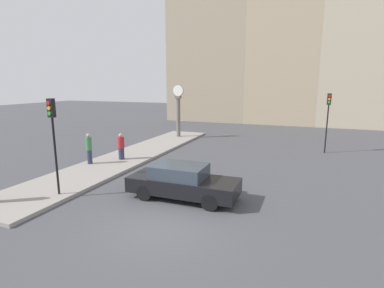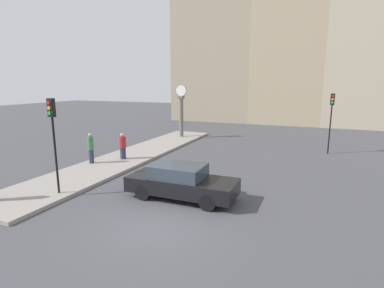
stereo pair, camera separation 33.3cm
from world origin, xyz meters
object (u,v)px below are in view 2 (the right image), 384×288
object	(u,v)px
street_clock	(181,112)
pedestrian_green_hoodie	(91,148)
traffic_light_near	(53,127)
pedestrian_red_top	(123,146)
traffic_light_far	(331,111)
sedan_car	(181,182)

from	to	relation	value
street_clock	pedestrian_green_hoodie	world-z (taller)	street_clock
traffic_light_near	pedestrian_red_top	size ratio (longest dim) A/B	2.48
traffic_light_far	street_clock	size ratio (longest dim) A/B	0.91
pedestrian_red_top	traffic_light_near	bearing A→B (deg)	-80.93
traffic_light_near	street_clock	size ratio (longest dim) A/B	0.89
pedestrian_green_hoodie	pedestrian_red_top	bearing A→B (deg)	54.51
sedan_car	traffic_light_far	distance (m)	13.05
street_clock	traffic_light_near	bearing A→B (deg)	-86.27
traffic_light_near	pedestrian_red_top	xyz separation A→B (m)	(-0.96, 6.03, -2.07)
sedan_car	street_clock	xyz separation A→B (m)	(-5.89, 13.00, 1.62)
pedestrian_red_top	pedestrian_green_hoodie	distance (m)	1.92
traffic_light_near	street_clock	bearing A→B (deg)	93.73
street_clock	pedestrian_green_hoodie	bearing A→B (deg)	-96.14
sedan_car	traffic_light_far	world-z (taller)	traffic_light_far
sedan_car	street_clock	size ratio (longest dim) A/B	1.01
sedan_car	pedestrian_red_top	world-z (taller)	pedestrian_red_top
sedan_car	street_clock	bearing A→B (deg)	114.38
pedestrian_green_hoodie	traffic_light_near	bearing A→B (deg)	-65.07
pedestrian_green_hoodie	street_clock	bearing A→B (deg)	83.86
street_clock	pedestrian_green_hoodie	xyz separation A→B (m)	(-1.11, -10.34, -1.30)
pedestrian_green_hoodie	sedan_car	bearing A→B (deg)	-20.77
traffic_light_far	pedestrian_red_top	distance (m)	14.00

